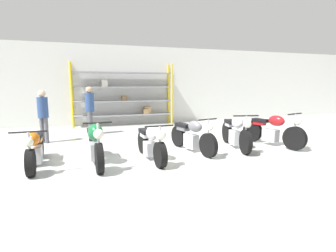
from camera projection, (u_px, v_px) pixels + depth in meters
ground_plane at (173, 154)px, 7.03m from camera, size 30.00×30.00×0.00m
back_wall at (132, 85)px, 12.25m from camera, size 30.00×0.08×3.60m
shelving_rack at (125, 95)px, 11.86m from camera, size 4.49×0.63×2.78m
motorcycle_orange at (35, 149)px, 5.94m from camera, size 0.70×2.04×0.92m
motorcycle_green at (95, 143)px, 6.10m from camera, size 0.58×2.15×1.08m
motorcycle_white at (151, 143)px, 6.44m from camera, size 0.67×1.98×0.95m
motorcycle_grey at (192, 136)px, 7.23m from camera, size 0.70×2.02×0.99m
motorcycle_silver at (236, 132)px, 7.64m from camera, size 0.75×2.14×1.05m
motorcycle_red at (273, 130)px, 7.95m from camera, size 0.87×2.08×1.05m
person_browsing at (90, 106)px, 9.63m from camera, size 0.39×0.39×1.77m
person_near_rack at (43, 112)px, 8.23m from camera, size 0.45×0.45×1.67m
toolbox at (295, 138)px, 8.48m from camera, size 0.44×0.26×0.28m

